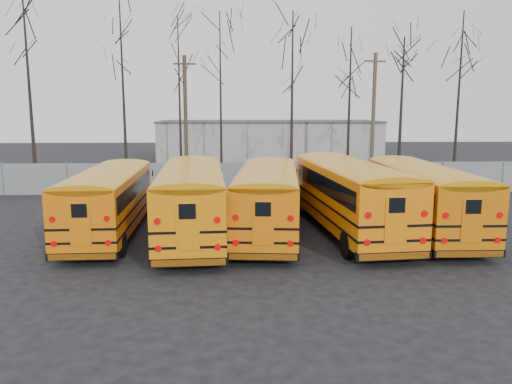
{
  "coord_description": "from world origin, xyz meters",
  "views": [
    {
      "loc": [
        -1.29,
        -19.53,
        5.45
      ],
      "look_at": [
        -0.43,
        3.13,
        1.6
      ],
      "focal_mm": 35.0,
      "sensor_mm": 36.0,
      "label": 1
    }
  ],
  "objects_px": {
    "bus_e": "(422,192)",
    "utility_pole_left": "(186,118)",
    "bus_c": "(268,194)",
    "bus_d": "(348,191)",
    "bus_b": "(192,195)",
    "utility_pole_right": "(373,114)",
    "bus_a": "(110,196)"
  },
  "relations": [
    {
      "from": "bus_b",
      "to": "bus_c",
      "type": "bearing_deg",
      "value": 4.04
    },
    {
      "from": "bus_b",
      "to": "bus_e",
      "type": "relative_size",
      "value": 1.03
    },
    {
      "from": "utility_pole_right",
      "to": "bus_c",
      "type": "bearing_deg",
      "value": -129.82
    },
    {
      "from": "bus_d",
      "to": "utility_pole_left",
      "type": "distance_m",
      "value": 18.32
    },
    {
      "from": "bus_a",
      "to": "bus_e",
      "type": "xyz_separation_m",
      "value": [
        13.55,
        -0.05,
        0.07
      ]
    },
    {
      "from": "bus_b",
      "to": "bus_e",
      "type": "bearing_deg",
      "value": -0.4
    },
    {
      "from": "bus_a",
      "to": "utility_pole_left",
      "type": "relative_size",
      "value": 1.15
    },
    {
      "from": "bus_b",
      "to": "utility_pole_left",
      "type": "height_order",
      "value": "utility_pole_left"
    },
    {
      "from": "bus_b",
      "to": "utility_pole_right",
      "type": "bearing_deg",
      "value": 52.05
    },
    {
      "from": "bus_c",
      "to": "utility_pole_right",
      "type": "distance_m",
      "value": 20.43
    },
    {
      "from": "bus_e",
      "to": "utility_pole_left",
      "type": "xyz_separation_m",
      "value": [
        -11.83,
        15.95,
        2.92
      ]
    },
    {
      "from": "bus_c",
      "to": "bus_e",
      "type": "xyz_separation_m",
      "value": [
        6.77,
        0.11,
        0.02
      ]
    },
    {
      "from": "bus_a",
      "to": "bus_c",
      "type": "height_order",
      "value": "bus_c"
    },
    {
      "from": "bus_b",
      "to": "bus_e",
      "type": "distance_m",
      "value": 10.0
    },
    {
      "from": "utility_pole_left",
      "to": "utility_pole_right",
      "type": "bearing_deg",
      "value": 3.08
    },
    {
      "from": "bus_b",
      "to": "bus_e",
      "type": "height_order",
      "value": "bus_b"
    },
    {
      "from": "bus_b",
      "to": "utility_pole_left",
      "type": "xyz_separation_m",
      "value": [
        -1.85,
        16.48,
        2.88
      ]
    },
    {
      "from": "bus_c",
      "to": "bus_d",
      "type": "height_order",
      "value": "bus_d"
    },
    {
      "from": "utility_pole_left",
      "to": "bus_e",
      "type": "bearing_deg",
      "value": -57.57
    },
    {
      "from": "bus_b",
      "to": "bus_c",
      "type": "height_order",
      "value": "bus_b"
    },
    {
      "from": "bus_b",
      "to": "utility_pole_right",
      "type": "xyz_separation_m",
      "value": [
        12.57,
        18.31,
        3.1
      ]
    },
    {
      "from": "bus_a",
      "to": "bus_e",
      "type": "height_order",
      "value": "bus_e"
    },
    {
      "from": "bus_d",
      "to": "utility_pole_left",
      "type": "relative_size",
      "value": 1.27
    },
    {
      "from": "utility_pole_left",
      "to": "bus_a",
      "type": "bearing_deg",
      "value": -100.31
    },
    {
      "from": "bus_d",
      "to": "bus_e",
      "type": "xyz_separation_m",
      "value": [
        3.24,
        -0.01,
        -0.1
      ]
    },
    {
      "from": "bus_a",
      "to": "bus_d",
      "type": "distance_m",
      "value": 10.31
    },
    {
      "from": "bus_e",
      "to": "utility_pole_left",
      "type": "distance_m",
      "value": 20.07
    },
    {
      "from": "bus_e",
      "to": "utility_pole_left",
      "type": "height_order",
      "value": "utility_pole_left"
    },
    {
      "from": "bus_e",
      "to": "bus_a",
      "type": "bearing_deg",
      "value": -179.79
    },
    {
      "from": "utility_pole_left",
      "to": "bus_c",
      "type": "bearing_deg",
      "value": -76.65
    },
    {
      "from": "bus_d",
      "to": "utility_pole_right",
      "type": "height_order",
      "value": "utility_pole_right"
    },
    {
      "from": "bus_d",
      "to": "utility_pole_left",
      "type": "xyz_separation_m",
      "value": [
        -8.59,
        15.94,
        2.82
      ]
    }
  ]
}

